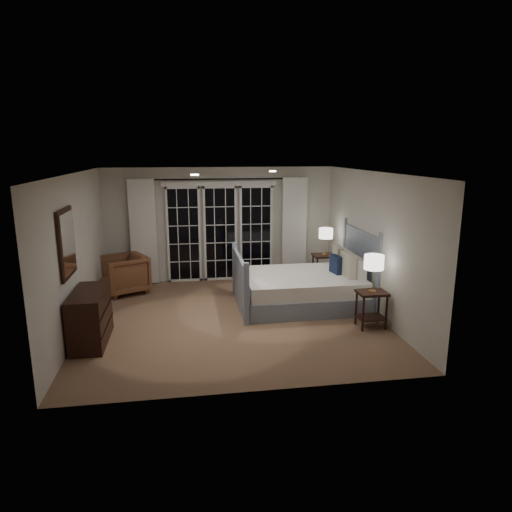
{
  "coord_description": "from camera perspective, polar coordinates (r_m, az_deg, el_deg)",
  "views": [
    {
      "loc": [
        -0.78,
        -7.46,
        2.86
      ],
      "look_at": [
        0.44,
        0.21,
        1.05
      ],
      "focal_mm": 32.0,
      "sensor_mm": 36.0,
      "label": 1
    }
  ],
  "objects": [
    {
      "name": "lamp_left",
      "position": [
        7.54,
        14.53,
        -0.8
      ],
      "size": [
        0.32,
        0.32,
        0.61
      ],
      "color": "#CFAF53",
      "rests_on": "nightstand_left"
    },
    {
      "name": "nightstand_left",
      "position": [
        7.73,
        14.24,
        -5.83
      ],
      "size": [
        0.47,
        0.38,
        0.61
      ],
      "color": "black",
      "rests_on": "floor"
    },
    {
      "name": "nightstand_right",
      "position": [
        9.93,
        8.59,
        -1.1
      ],
      "size": [
        0.52,
        0.41,
        0.67
      ],
      "color": "black",
      "rests_on": "floor"
    },
    {
      "name": "armchair",
      "position": [
        9.66,
        -16.22,
        -2.21
      ],
      "size": [
        1.14,
        1.13,
        0.78
      ],
      "primitive_type": "imported",
      "rotation": [
        0.0,
        0.0,
        -1.11
      ],
      "color": "brown",
      "rests_on": "floor"
    },
    {
      "name": "curtain_rod",
      "position": [
        9.91,
        -4.57,
        9.56
      ],
      "size": [
        3.5,
        0.03,
        0.03
      ],
      "primitive_type": "cylinder",
      "rotation": [
        0.0,
        1.57,
        0.0
      ],
      "color": "black",
      "rests_on": "wall_back"
    },
    {
      "name": "downlight_a",
      "position": [
        8.22,
        2.09,
        10.54
      ],
      "size": [
        0.12,
        0.12,
        0.01
      ],
      "primitive_type": "cylinder",
      "color": "white",
      "rests_on": "ceiling"
    },
    {
      "name": "curtain_left",
      "position": [
        10.02,
        -13.9,
        2.92
      ],
      "size": [
        0.55,
        0.1,
        2.25
      ],
      "primitive_type": "cube",
      "color": "white",
      "rests_on": "curtain_rod"
    },
    {
      "name": "wall_left",
      "position": [
        7.82,
        -21.53,
        0.32
      ],
      "size": [
        0.02,
        5.0,
        2.5
      ],
      "primitive_type": "cube",
      "color": "beige",
      "rests_on": "floor"
    },
    {
      "name": "ceiling",
      "position": [
        7.51,
        -3.11,
        10.37
      ],
      "size": [
        5.0,
        5.0,
        0.0
      ],
      "primitive_type": "plane",
      "rotation": [
        3.14,
        0.0,
        0.0
      ],
      "color": "white",
      "rests_on": "wall_back"
    },
    {
      "name": "downlight_b",
      "position": [
        7.07,
        -7.68,
        10.02
      ],
      "size": [
        0.12,
        0.12,
        0.01
      ],
      "primitive_type": "cylinder",
      "color": "white",
      "rests_on": "ceiling"
    },
    {
      "name": "curtain_right",
      "position": [
        10.28,
        4.78,
        3.51
      ],
      "size": [
        0.55,
        0.1,
        2.25
      ],
      "primitive_type": "cube",
      "color": "white",
      "rests_on": "curtain_rod"
    },
    {
      "name": "french_doors",
      "position": [
        10.1,
        -4.48,
        3.0
      ],
      "size": [
        2.5,
        0.04,
        2.2
      ],
      "color": "black",
      "rests_on": "wall_back"
    },
    {
      "name": "wall_front",
      "position": [
        5.27,
        -0.08,
        -4.65
      ],
      "size": [
        5.0,
        0.02,
        2.5
      ],
      "primitive_type": "cube",
      "color": "beige",
      "rests_on": "floor"
    },
    {
      "name": "bed",
      "position": [
        8.65,
        6.07,
        -3.86
      ],
      "size": [
        2.38,
        1.71,
        1.39
      ],
      "color": "#8894A4",
      "rests_on": "floor"
    },
    {
      "name": "mirror",
      "position": [
        7.11,
        -22.58,
        1.5
      ],
      "size": [
        0.05,
        0.85,
        1.0
      ],
      "color": "black",
      "rests_on": "wall_left"
    },
    {
      "name": "dresser",
      "position": [
        7.36,
        -20.0,
        -7.2
      ],
      "size": [
        0.48,
        1.14,
        0.81
      ],
      "color": "black",
      "rests_on": "floor"
    },
    {
      "name": "lamp_right",
      "position": [
        9.78,
        8.73,
        2.78
      ],
      "size": [
        0.3,
        0.3,
        0.57
      ],
      "color": "#CFAF53",
      "rests_on": "nightstand_right"
    },
    {
      "name": "wall_back",
      "position": [
        10.12,
        -4.51,
        3.93
      ],
      "size": [
        5.0,
        0.02,
        2.5
      ],
      "primitive_type": "cube",
      "color": "beige",
      "rests_on": "floor"
    },
    {
      "name": "floor",
      "position": [
        8.02,
        -2.89,
        -7.77
      ],
      "size": [
        5.0,
        5.0,
        0.0
      ],
      "primitive_type": "plane",
      "color": "brown",
      "rests_on": "ground"
    },
    {
      "name": "wall_right",
      "position": [
        8.3,
        14.43,
        1.54
      ],
      "size": [
        0.02,
        5.0,
        2.5
      ],
      "primitive_type": "cube",
      "color": "beige",
      "rests_on": "floor"
    }
  ]
}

